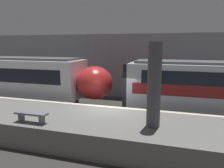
% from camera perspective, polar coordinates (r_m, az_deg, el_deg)
% --- Properties ---
extents(ground_plane, '(120.00, 120.00, 0.00)m').
position_cam_1_polar(ground_plane, '(12.44, -0.55, -10.58)').
color(ground_plane, '#33302D').
extents(platform, '(40.00, 3.99, 1.08)m').
position_cam_1_polar(platform, '(10.50, -3.91, -11.52)').
color(platform, slate).
rests_on(platform, ground).
extents(station_rear_barrier, '(50.00, 0.15, 5.29)m').
position_cam_1_polar(station_rear_barrier, '(17.98, 5.68, 4.53)').
color(station_rear_barrier, gray).
rests_on(station_rear_barrier, ground).
extents(support_pillar_near, '(0.56, 0.56, 3.46)m').
position_cam_1_polar(support_pillar_near, '(8.97, 10.95, -0.34)').
color(support_pillar_near, '#47474C').
rests_on(support_pillar_near, platform).
extents(platform_bench, '(1.50, 0.40, 0.45)m').
position_cam_1_polar(platform_bench, '(10.20, -20.34, -7.59)').
color(platform_bench, slate).
rests_on(platform_bench, platform).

